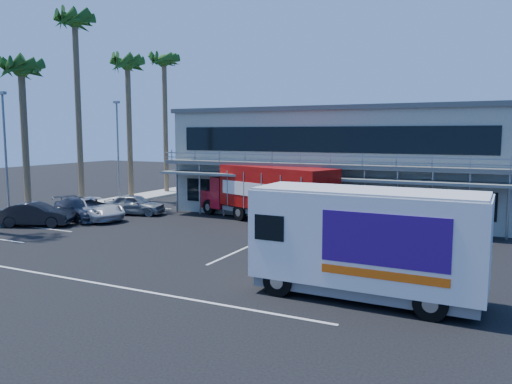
% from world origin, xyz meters
% --- Properties ---
extents(ground, '(120.00, 120.00, 0.00)m').
position_xyz_m(ground, '(0.00, 0.00, 0.00)').
color(ground, black).
rests_on(ground, ground).
extents(building, '(22.40, 12.00, 7.30)m').
position_xyz_m(building, '(3.00, 14.94, 3.66)').
color(building, gray).
rests_on(building, ground).
extents(curb_strip, '(3.00, 32.00, 0.16)m').
position_xyz_m(curb_strip, '(-15.00, 6.00, 0.08)').
color(curb_strip, '#A5A399').
rests_on(curb_strip, ground).
extents(palm_c, '(2.80, 2.80, 10.75)m').
position_xyz_m(palm_c, '(-14.90, 3.00, 9.21)').
color(palm_c, brown).
rests_on(palm_c, ground).
extents(palm_d, '(2.80, 2.80, 14.75)m').
position_xyz_m(palm_d, '(-15.20, 8.00, 12.80)').
color(palm_d, brown).
rests_on(palm_d, ground).
extents(palm_e, '(2.80, 2.80, 12.25)m').
position_xyz_m(palm_e, '(-14.70, 13.00, 10.57)').
color(palm_e, brown).
rests_on(palm_e, ground).
extents(palm_f, '(2.80, 2.80, 13.25)m').
position_xyz_m(palm_f, '(-15.10, 18.50, 11.47)').
color(palm_f, brown).
rests_on(palm_f, ground).
extents(light_pole_near, '(0.50, 0.25, 8.09)m').
position_xyz_m(light_pole_near, '(-14.20, 1.00, 4.50)').
color(light_pole_near, gray).
rests_on(light_pole_near, ground).
extents(light_pole_far, '(0.50, 0.25, 8.09)m').
position_xyz_m(light_pole_far, '(-14.20, 11.00, 4.50)').
color(light_pole_far, gray).
rests_on(light_pole_far, ground).
extents(red_truck, '(10.66, 6.05, 3.54)m').
position_xyz_m(red_truck, '(-0.07, 8.76, 1.94)').
color(red_truck, '#A30D1C').
rests_on(red_truck, ground).
extents(white_van, '(7.66, 2.74, 3.72)m').
position_xyz_m(white_van, '(9.09, -3.24, 1.98)').
color(white_van, white).
rests_on(white_van, ground).
extents(parked_car_b, '(4.53, 3.15, 1.42)m').
position_xyz_m(parked_car_b, '(-12.04, 1.20, 0.71)').
color(parked_car_b, black).
rests_on(parked_car_b, ground).
extents(parked_car_c, '(5.60, 3.73, 1.43)m').
position_xyz_m(parked_car_c, '(-10.64, 4.40, 0.71)').
color(parked_car_c, '#B8B8BA').
rests_on(parked_car_c, ground).
extents(parked_car_d, '(5.25, 3.37, 1.42)m').
position_xyz_m(parked_car_d, '(-11.26, 4.00, 0.71)').
color(parked_car_d, '#323542').
rests_on(parked_car_d, ground).
extents(parked_car_e, '(4.44, 2.67, 1.41)m').
position_xyz_m(parked_car_e, '(-9.50, 7.20, 0.71)').
color(parked_car_e, gray).
rests_on(parked_car_e, ground).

